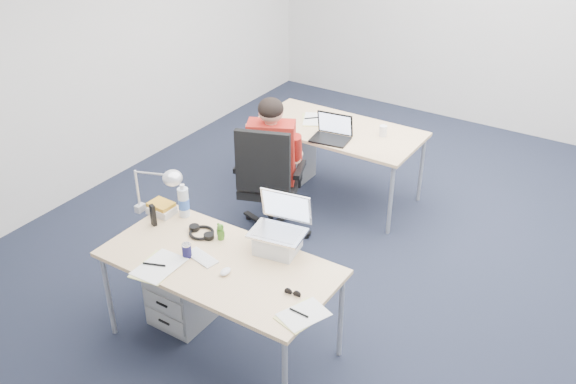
{
  "coord_description": "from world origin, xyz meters",
  "views": [
    {
      "loc": [
        1.8,
        -3.98,
        3.28
      ],
      "look_at": [
        -0.46,
        -0.46,
        0.85
      ],
      "focal_mm": 40.0,
      "sensor_mm": 36.0,
      "label": 1
    }
  ],
  "objects_px": {
    "sunglasses": "(293,293)",
    "cordless_phone": "(153,215)",
    "office_chair": "(270,205)",
    "headphones": "(201,232)",
    "desk_lamp": "(151,189)",
    "water_bottle": "(183,200)",
    "far_cup": "(383,131)",
    "desk_near": "(220,267)",
    "computer_mouse": "(225,272)",
    "bear_figurine": "(221,231)",
    "desk_far": "(337,133)",
    "wireless_keyboard": "(202,257)",
    "drawer_pedestal_far": "(287,156)",
    "dark_laptop": "(330,128)",
    "can_koozie": "(187,250)",
    "silver_laptop": "(277,227)",
    "drawer_pedestal_near": "(186,286)",
    "seated_person": "(274,162)",
    "book_stack": "(162,208)"
  },
  "relations": [
    {
      "from": "drawer_pedestal_far",
      "to": "bear_figurine",
      "type": "height_order",
      "value": "bear_figurine"
    },
    {
      "from": "silver_laptop",
      "to": "office_chair",
      "type": "bearing_deg",
      "value": 117.06
    },
    {
      "from": "seated_person",
      "to": "bear_figurine",
      "type": "height_order",
      "value": "seated_person"
    },
    {
      "from": "cordless_phone",
      "to": "wireless_keyboard",
      "type": "bearing_deg",
      "value": 6.01
    },
    {
      "from": "desk_far",
      "to": "seated_person",
      "type": "bearing_deg",
      "value": -104.14
    },
    {
      "from": "sunglasses",
      "to": "cordless_phone",
      "type": "bearing_deg",
      "value": 167.37
    },
    {
      "from": "can_koozie",
      "to": "bear_figurine",
      "type": "height_order",
      "value": "bear_figurine"
    },
    {
      "from": "desk_far",
      "to": "sunglasses",
      "type": "relative_size",
      "value": 14.17
    },
    {
      "from": "seated_person",
      "to": "cordless_phone",
      "type": "height_order",
      "value": "seated_person"
    },
    {
      "from": "drawer_pedestal_far",
      "to": "computer_mouse",
      "type": "bearing_deg",
      "value": -66.0
    },
    {
      "from": "wireless_keyboard",
      "to": "computer_mouse",
      "type": "bearing_deg",
      "value": 0.74
    },
    {
      "from": "drawer_pedestal_near",
      "to": "water_bottle",
      "type": "height_order",
      "value": "water_bottle"
    },
    {
      "from": "far_cup",
      "to": "seated_person",
      "type": "bearing_deg",
      "value": -125.83
    },
    {
      "from": "silver_laptop",
      "to": "bear_figurine",
      "type": "xyz_separation_m",
      "value": [
        -0.41,
        -0.1,
        -0.13
      ]
    },
    {
      "from": "seated_person",
      "to": "can_koozie",
      "type": "relative_size",
      "value": 12.63
    },
    {
      "from": "office_chair",
      "to": "cordless_phone",
      "type": "relative_size",
      "value": 6.73
    },
    {
      "from": "desk_near",
      "to": "dark_laptop",
      "type": "xyz_separation_m",
      "value": [
        -0.3,
        2.03,
        0.17
      ]
    },
    {
      "from": "can_koozie",
      "to": "headphones",
      "type": "bearing_deg",
      "value": 109.33
    },
    {
      "from": "bear_figurine",
      "to": "sunglasses",
      "type": "distance_m",
      "value": 0.79
    },
    {
      "from": "drawer_pedestal_far",
      "to": "water_bottle",
      "type": "relative_size",
      "value": 2.09
    },
    {
      "from": "wireless_keyboard",
      "to": "book_stack",
      "type": "xyz_separation_m",
      "value": [
        -0.61,
        0.28,
        0.04
      ]
    },
    {
      "from": "water_bottle",
      "to": "far_cup",
      "type": "height_order",
      "value": "water_bottle"
    },
    {
      "from": "cordless_phone",
      "to": "water_bottle",
      "type": "bearing_deg",
      "value": 84.73
    },
    {
      "from": "dark_laptop",
      "to": "wireless_keyboard",
      "type": "bearing_deg",
      "value": -93.19
    },
    {
      "from": "drawer_pedestal_far",
      "to": "wireless_keyboard",
      "type": "height_order",
      "value": "wireless_keyboard"
    },
    {
      "from": "book_stack",
      "to": "desk_lamp",
      "type": "xyz_separation_m",
      "value": [
        -0.02,
        -0.07,
        0.19
      ]
    },
    {
      "from": "book_stack",
      "to": "dark_laptop",
      "type": "distance_m",
      "value": 1.84
    },
    {
      "from": "dark_laptop",
      "to": "desk_near",
      "type": "bearing_deg",
      "value": -89.76
    },
    {
      "from": "silver_laptop",
      "to": "can_koozie",
      "type": "bearing_deg",
      "value": -150.31
    },
    {
      "from": "desk_far",
      "to": "bear_figurine",
      "type": "relative_size",
      "value": 12.54
    },
    {
      "from": "drawer_pedestal_near",
      "to": "headphones",
      "type": "height_order",
      "value": "headphones"
    },
    {
      "from": "desk_far",
      "to": "drawer_pedestal_near",
      "type": "height_order",
      "value": "desk_far"
    },
    {
      "from": "computer_mouse",
      "to": "sunglasses",
      "type": "relative_size",
      "value": 0.83
    },
    {
      "from": "desk_near",
      "to": "headphones",
      "type": "distance_m",
      "value": 0.36
    },
    {
      "from": "drawer_pedestal_near",
      "to": "desk_far",
      "type": "bearing_deg",
      "value": 88.72
    },
    {
      "from": "headphones",
      "to": "desk_lamp",
      "type": "relative_size",
      "value": 0.5
    },
    {
      "from": "seated_person",
      "to": "sunglasses",
      "type": "relative_size",
      "value": 11.6
    },
    {
      "from": "far_cup",
      "to": "desk_near",
      "type": "bearing_deg",
      "value": -91.58
    },
    {
      "from": "seated_person",
      "to": "cordless_phone",
      "type": "xyz_separation_m",
      "value": [
        -0.1,
        -1.41,
        0.15
      ]
    },
    {
      "from": "wireless_keyboard",
      "to": "far_cup",
      "type": "relative_size",
      "value": 2.42
    },
    {
      "from": "computer_mouse",
      "to": "bear_figurine",
      "type": "xyz_separation_m",
      "value": [
        -0.27,
        0.3,
        0.05
      ]
    },
    {
      "from": "seated_person",
      "to": "water_bottle",
      "type": "distance_m",
      "value": 1.2
    },
    {
      "from": "desk_far",
      "to": "water_bottle",
      "type": "bearing_deg",
      "value": -95.79
    },
    {
      "from": "book_stack",
      "to": "sunglasses",
      "type": "height_order",
      "value": "book_stack"
    },
    {
      "from": "drawer_pedestal_near",
      "to": "dark_laptop",
      "type": "height_order",
      "value": "dark_laptop"
    },
    {
      "from": "desk_far",
      "to": "far_cup",
      "type": "bearing_deg",
      "value": 10.69
    },
    {
      "from": "silver_laptop",
      "to": "dark_laptop",
      "type": "distance_m",
      "value": 1.8
    },
    {
      "from": "desk_far",
      "to": "dark_laptop",
      "type": "distance_m",
      "value": 0.33
    },
    {
      "from": "drawer_pedestal_near",
      "to": "water_bottle",
      "type": "xyz_separation_m",
      "value": [
        -0.15,
        0.22,
        0.59
      ]
    },
    {
      "from": "drawer_pedestal_far",
      "to": "wireless_keyboard",
      "type": "bearing_deg",
      "value": -70.59
    }
  ]
}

